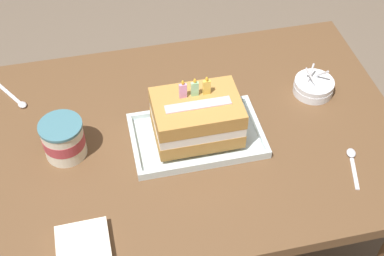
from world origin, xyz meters
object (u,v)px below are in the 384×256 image
(birthday_cake, at_px, (197,117))
(bowl_stack, at_px, (314,86))
(ice_cream_tub, at_px, (64,140))
(foil_tray, at_px, (197,137))
(napkin_pile, at_px, (83,244))
(serving_spoon_by_bowls, at_px, (352,158))
(serving_spoon_near_tray, at_px, (18,101))

(birthday_cake, distance_m, bowl_stack, 0.39)
(birthday_cake, xyz_separation_m, bowl_stack, (0.37, 0.10, -0.06))
(birthday_cake, relative_size, ice_cream_tub, 2.01)
(foil_tray, bearing_deg, napkin_pile, -140.48)
(foil_tray, xyz_separation_m, bowl_stack, (0.37, 0.10, 0.01))
(serving_spoon_by_bowls, bearing_deg, serving_spoon_near_tray, 154.26)
(foil_tray, xyz_separation_m, napkin_pile, (-0.32, -0.26, 0.00))
(ice_cream_tub, height_order, napkin_pile, ice_cream_tub)
(bowl_stack, relative_size, ice_cream_tub, 1.04)
(birthday_cake, relative_size, bowl_stack, 1.93)
(ice_cream_tub, height_order, serving_spoon_by_bowls, ice_cream_tub)
(serving_spoon_near_tray, bearing_deg, bowl_stack, -9.66)
(serving_spoon_by_bowls, relative_size, napkin_pile, 1.09)
(birthday_cake, distance_m, serving_spoon_by_bowls, 0.41)
(serving_spoon_near_tray, bearing_deg, foil_tray, -27.96)
(foil_tray, bearing_deg, ice_cream_tub, 176.52)
(foil_tray, relative_size, bowl_stack, 3.01)
(ice_cream_tub, xyz_separation_m, serving_spoon_by_bowls, (0.71, -0.18, -0.05))
(serving_spoon_near_tray, height_order, serving_spoon_by_bowls, same)
(foil_tray, distance_m, napkin_pile, 0.41)
(birthday_cake, relative_size, napkin_pile, 1.85)
(serving_spoon_near_tray, xyz_separation_m, napkin_pile, (0.15, -0.51, 0.01))
(serving_spoon_near_tray, distance_m, napkin_pile, 0.53)
(foil_tray, relative_size, birthday_cake, 1.56)
(foil_tray, distance_m, serving_spoon_near_tray, 0.53)
(ice_cream_tub, bearing_deg, serving_spoon_near_tray, 119.00)
(serving_spoon_by_bowls, bearing_deg, ice_cream_tub, 165.99)
(foil_tray, height_order, serving_spoon_near_tray, foil_tray)
(foil_tray, bearing_deg, bowl_stack, 15.92)
(birthday_cake, relative_size, serving_spoon_near_tray, 1.71)
(foil_tray, distance_m, bowl_stack, 0.38)
(bowl_stack, bearing_deg, napkin_pile, -151.82)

